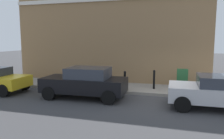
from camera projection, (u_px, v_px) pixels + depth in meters
ground at (175, 102)px, 10.04m from camera, size 80.00×80.00×0.00m
sidewalk at (74, 85)px, 13.61m from camera, size 2.36×30.00×0.15m
corner_building at (119, 26)px, 17.08m from camera, size 7.07×12.58×7.66m
car_silver at (222, 92)px, 8.97m from camera, size 1.96×4.17×1.37m
car_black at (85, 82)px, 10.68m from camera, size 1.89×4.05×1.50m
utility_cabinet at (182, 81)px, 11.55m from camera, size 0.46×0.61×1.15m
bollard_near_cabinet at (154, 79)px, 12.04m from camera, size 0.14×0.14×1.04m
bollard_far_kerb at (125, 80)px, 11.69m from camera, size 0.14×0.14×1.04m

